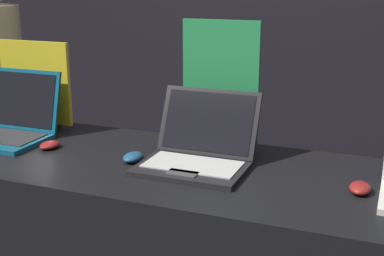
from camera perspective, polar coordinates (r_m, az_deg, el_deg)
wall_back at (r=3.42m, az=10.31°, el=12.24°), size 8.00×0.05×2.80m
laptop_front at (r=2.44m, az=-18.85°, el=0.44°), size 0.36×0.34×0.28m
mouse_front at (r=2.26m, az=-14.94°, el=-1.76°), size 0.07×0.10×0.03m
promo_stand_front at (r=2.56m, az=-16.31°, el=4.22°), size 0.36×0.07×0.40m
laptop_middle at (r=1.97m, az=0.65°, el=-2.34°), size 0.39×0.38×0.26m
mouse_middle at (r=2.04m, az=-6.32°, el=-3.10°), size 0.07×0.10×0.03m
promo_stand_middle at (r=2.15m, az=3.06°, el=4.33°), size 0.32×0.07×0.52m
mouse_back at (r=1.83m, az=17.50°, el=-6.11°), size 0.07×0.10×0.03m
person_bystander at (r=3.41m, az=-19.74°, el=2.27°), size 0.31×0.31×1.64m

